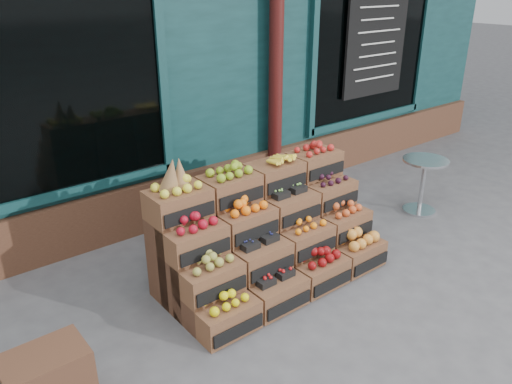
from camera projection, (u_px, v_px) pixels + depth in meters
ground at (318, 291)px, 4.78m from camera, size 60.00×60.00×0.00m
shop_facade at (84, 4)px, 7.50m from camera, size 12.00×6.24×4.80m
crate_display at (267, 237)px, 4.88m from camera, size 2.20×1.08×1.38m
bistro_table at (423, 179)px, 6.24m from camera, size 0.56×0.56×0.70m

